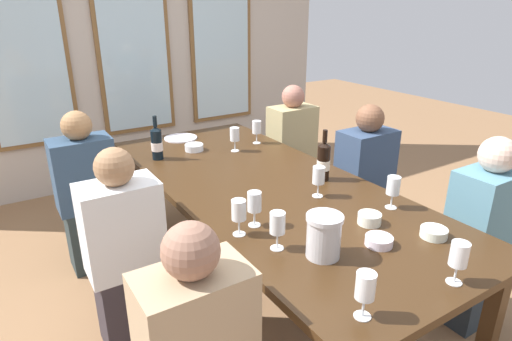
# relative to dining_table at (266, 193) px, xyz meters

# --- Properties ---
(ground_plane) EXTENTS (12.00, 12.00, 0.00)m
(ground_plane) POSITION_rel_dining_table_xyz_m (0.00, 0.00, -0.68)
(ground_plane) COLOR #8C6442
(back_wall_with_windows) EXTENTS (4.29, 0.10, 2.90)m
(back_wall_with_windows) POSITION_rel_dining_table_xyz_m (0.00, 2.34, 0.77)
(back_wall_with_windows) COLOR #BCB0A3
(back_wall_with_windows) RESTS_ON ground
(dining_table) EXTENTS (1.09, 2.57, 0.74)m
(dining_table) POSITION_rel_dining_table_xyz_m (0.00, 0.00, 0.00)
(dining_table) COLOR #3A2512
(dining_table) RESTS_ON ground
(white_plate_0) EXTENTS (0.26, 0.26, 0.01)m
(white_plate_0) POSITION_rel_dining_table_xyz_m (-0.06, 1.12, 0.07)
(white_plate_0) COLOR white
(white_plate_0) RESTS_ON dining_table
(metal_pitcher) EXTENTS (0.16, 0.16, 0.19)m
(metal_pitcher) POSITION_rel_dining_table_xyz_m (-0.22, -0.77, 0.16)
(metal_pitcher) COLOR silver
(metal_pitcher) RESTS_ON dining_table
(wine_bottle_0) EXTENTS (0.08, 0.08, 0.30)m
(wine_bottle_0) POSITION_rel_dining_table_xyz_m (-0.38, 0.76, 0.17)
(wine_bottle_0) COLOR black
(wine_bottle_0) RESTS_ON dining_table
(wine_bottle_1) EXTENTS (0.08, 0.08, 0.31)m
(wine_bottle_1) POSITION_rel_dining_table_xyz_m (0.33, -0.13, 0.18)
(wine_bottle_1) COLOR black
(wine_bottle_1) RESTS_ON dining_table
(tasting_bowl_0) EXTENTS (0.13, 0.13, 0.05)m
(tasting_bowl_0) POSITION_rel_dining_table_xyz_m (-0.10, 0.79, 0.08)
(tasting_bowl_0) COLOR white
(tasting_bowl_0) RESTS_ON dining_table
(tasting_bowl_1) EXTENTS (0.11, 0.11, 0.05)m
(tasting_bowl_1) POSITION_rel_dining_table_xyz_m (0.15, -0.68, 0.09)
(tasting_bowl_1) COLOR white
(tasting_bowl_1) RESTS_ON dining_table
(tasting_bowl_2) EXTENTS (0.12, 0.12, 0.04)m
(tasting_bowl_2) POSITION_rel_dining_table_xyz_m (0.31, -0.92, 0.08)
(tasting_bowl_2) COLOR white
(tasting_bowl_2) RESTS_ON dining_table
(tasting_bowl_3) EXTENTS (0.12, 0.12, 0.04)m
(tasting_bowl_3) POSITION_rel_dining_table_xyz_m (0.04, -0.84, 0.08)
(tasting_bowl_3) COLOR white
(tasting_bowl_3) RESTS_ON dining_table
(wine_glass_0) EXTENTS (0.07, 0.07, 0.17)m
(wine_glass_0) POSITION_rel_dining_table_xyz_m (-0.36, -1.14, 0.18)
(wine_glass_0) COLOR white
(wine_glass_0) RESTS_ON dining_table
(wine_glass_1) EXTENTS (0.07, 0.07, 0.17)m
(wine_glass_1) POSITION_rel_dining_table_xyz_m (0.15, -0.30, 0.18)
(wine_glass_1) COLOR white
(wine_glass_1) RESTS_ON dining_table
(wine_glass_2) EXTENTS (0.07, 0.07, 0.17)m
(wine_glass_2) POSITION_rel_dining_table_xyz_m (0.15, 0.62, 0.18)
(wine_glass_2) COLOR white
(wine_glass_2) RESTS_ON dining_table
(wine_glass_3) EXTENTS (0.07, 0.07, 0.17)m
(wine_glass_3) POSITION_rel_dining_table_xyz_m (-0.43, -0.43, 0.18)
(wine_glass_3) COLOR white
(wine_glass_3) RESTS_ON dining_table
(wine_glass_4) EXTENTS (0.07, 0.07, 0.17)m
(wine_glass_4) POSITION_rel_dining_table_xyz_m (0.08, -1.19, 0.18)
(wine_glass_4) COLOR white
(wine_glass_4) RESTS_ON dining_table
(wine_glass_5) EXTENTS (0.07, 0.07, 0.17)m
(wine_glass_5) POSITION_rel_dining_table_xyz_m (-0.35, -0.62, 0.18)
(wine_glass_5) COLOR white
(wine_glass_5) RESTS_ON dining_table
(wine_glass_6) EXTENTS (0.07, 0.07, 0.17)m
(wine_glass_6) POSITION_rel_dining_table_xyz_m (0.38, 0.70, 0.18)
(wine_glass_6) COLOR white
(wine_glass_6) RESTS_ON dining_table
(wine_glass_7) EXTENTS (0.07, 0.07, 0.17)m
(wine_glass_7) POSITION_rel_dining_table_xyz_m (0.38, -0.61, 0.18)
(wine_glass_7) COLOR white
(wine_glass_7) RESTS_ON dining_table
(wine_glass_8) EXTENTS (0.07, 0.07, 0.17)m
(wine_glass_8) POSITION_rel_dining_table_xyz_m (-0.33, -0.39, 0.18)
(wine_glass_8) COLOR white
(wine_glass_8) RESTS_ON dining_table
(seated_person_0) EXTENTS (0.38, 0.24, 1.11)m
(seated_person_0) POSITION_rel_dining_table_xyz_m (-0.85, 0.88, -0.15)
(seated_person_0) COLOR #293536
(seated_person_0) RESTS_ON ground
(seated_person_1) EXTENTS (0.38, 0.24, 1.11)m
(seated_person_1) POSITION_rel_dining_table_xyz_m (0.85, 0.88, -0.15)
(seated_person_1) COLOR #312E33
(seated_person_1) RESTS_ON ground
(seated_person_3) EXTENTS (0.38, 0.24, 1.11)m
(seated_person_3) POSITION_rel_dining_table_xyz_m (0.85, -0.86, -0.15)
(seated_person_3) COLOR #2B343C
(seated_person_3) RESTS_ON ground
(seated_person_4) EXTENTS (0.38, 0.24, 1.11)m
(seated_person_4) POSITION_rel_dining_table_xyz_m (-0.85, 0.01, -0.15)
(seated_person_4) COLOR #312A30
(seated_person_4) RESTS_ON ground
(seated_person_5) EXTENTS (0.38, 0.24, 1.11)m
(seated_person_5) POSITION_rel_dining_table_xyz_m (0.85, 0.02, -0.15)
(seated_person_5) COLOR #302341
(seated_person_5) RESTS_ON ground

